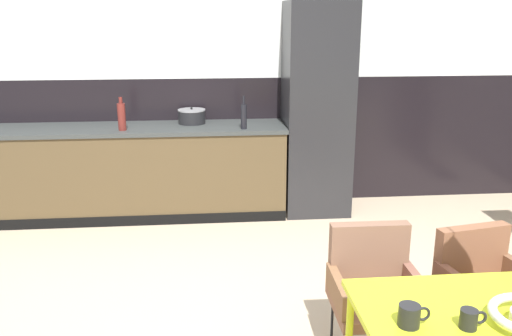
% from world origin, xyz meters
% --- Properties ---
extents(back_wall_splashback_dark, '(7.07, 0.12, 1.33)m').
position_xyz_m(back_wall_splashback_dark, '(0.00, 2.83, 0.67)').
color(back_wall_splashback_dark, black).
rests_on(back_wall_splashback_dark, ground).
extents(back_wall_panel_upper, '(7.07, 0.12, 1.33)m').
position_xyz_m(back_wall_panel_upper, '(0.00, 2.83, 2.00)').
color(back_wall_panel_upper, silver).
rests_on(back_wall_panel_upper, back_wall_splashback_dark).
extents(kitchen_counter, '(3.85, 0.63, 0.91)m').
position_xyz_m(kitchen_counter, '(-1.48, 2.47, 0.45)').
color(kitchen_counter, '#4E3E27').
rests_on(kitchen_counter, ground).
extents(refrigerator_column, '(0.64, 0.60, 2.08)m').
position_xyz_m(refrigerator_column, '(0.77, 2.47, 1.04)').
color(refrigerator_column, '#232326').
rests_on(refrigerator_column, ground).
extents(armchair_facing_counter, '(0.56, 0.55, 0.77)m').
position_xyz_m(armchair_facing_counter, '(1.24, -0.08, 0.50)').
color(armchair_facing_counter, brown).
rests_on(armchair_facing_counter, ground).
extents(armchair_corner_seat, '(0.50, 0.48, 0.81)m').
position_xyz_m(armchair_corner_seat, '(0.59, -0.07, 0.51)').
color(armchair_corner_seat, brown).
rests_on(armchair_corner_seat, ground).
extents(mug_white_ceramic, '(0.11, 0.07, 0.08)m').
position_xyz_m(mug_white_ceramic, '(0.72, -0.91, 0.78)').
color(mug_white_ceramic, black).
rests_on(mug_white_ceramic, dining_table).
extents(mug_wide_latte, '(0.13, 0.09, 0.09)m').
position_xyz_m(mug_wide_latte, '(0.48, -0.87, 0.78)').
color(mug_wide_latte, black).
rests_on(mug_wide_latte, dining_table).
extents(cooking_pot, '(0.27, 0.27, 0.16)m').
position_xyz_m(cooking_pot, '(-0.47, 2.58, 0.98)').
color(cooking_pot, black).
rests_on(cooking_pot, kitchen_counter).
extents(bottle_oil_tall, '(0.07, 0.07, 0.31)m').
position_xyz_m(bottle_oil_tall, '(-1.11, 2.31, 1.04)').
color(bottle_oil_tall, maroon).
rests_on(bottle_oil_tall, kitchen_counter).
extents(bottle_spice_small, '(0.06, 0.06, 0.32)m').
position_xyz_m(bottle_spice_small, '(0.03, 2.27, 1.03)').
color(bottle_spice_small, black).
rests_on(bottle_spice_small, kitchen_counter).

